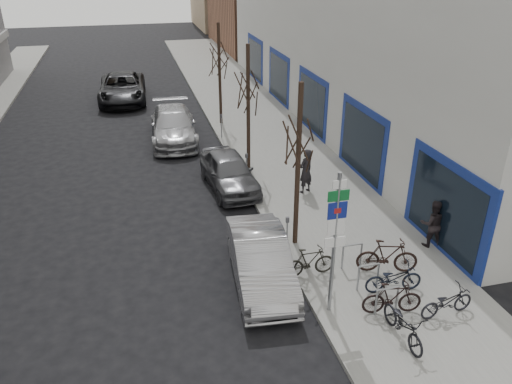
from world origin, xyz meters
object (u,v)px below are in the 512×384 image
tree_near (299,129)px  bike_near_left (404,322)px  bike_far_curb (447,300)px  highway_sign_pole (335,236)px  lane_car (122,88)px  bike_mid_curb (394,276)px  meter_front (287,231)px  pedestrian_near (306,171)px  parked_car_front (261,260)px  bike_near_right (392,298)px  tree_far (219,50)px  parked_car_mid (229,171)px  tree_mid (248,79)px  parked_car_back (173,126)px  meter_back (221,124)px  bike_rack (368,274)px  bike_far_inner (387,256)px  meter_mid (247,165)px  bike_mid_inner (309,261)px  pedestrian_far (432,223)px

tree_near → bike_near_left: size_ratio=3.14×
bike_near_left → bike_far_curb: (1.57, 0.54, -0.05)m
highway_sign_pole → lane_car: size_ratio=0.68×
bike_mid_curb → meter_front: bearing=46.1°
highway_sign_pole → pedestrian_near: highway_sign_pole is taller
parked_car_front → bike_near_right: bearing=-34.3°
tree_far → parked_car_mid: 8.82m
tree_mid → parked_car_back: bearing=120.8°
meter_back → bike_far_curb: 15.29m
bike_rack → tree_near: bearing=112.5°
parked_car_mid → parked_car_back: size_ratio=0.78×
tree_near → parked_car_mid: tree_near is taller
bike_rack → bike_far_inner: bearing=34.4°
meter_mid → parked_car_mid: parked_car_mid is taller
highway_sign_pole → meter_mid: (-0.25, 8.51, -1.54)m
tree_far → lane_car: tree_far is taller
bike_mid_inner → bike_far_inner: bearing=-100.5°
meter_front → parked_car_front: size_ratio=0.28×
bike_mid_curb → pedestrian_far: bearing=-45.6°
pedestrian_near → parked_car_front: bearing=31.0°
bike_near_right → pedestrian_near: pedestrian_near is taller
bike_near_left → bike_rack: bearing=85.9°
meter_front → bike_far_curb: size_ratio=0.80×
tree_near → tree_mid: size_ratio=1.00×
tree_mid → parked_car_front: size_ratio=1.22×
lane_car → tree_mid: bearing=-65.8°
tree_near → bike_near_left: tree_near is taller
bike_mid_inner → bike_near_right: bearing=-145.1°
bike_far_inner → pedestrian_near: pedestrian_near is taller
tree_mid → bike_far_inner: size_ratio=2.98×
bike_near_right → parked_car_back: size_ratio=0.29×
bike_near_right → pedestrian_far: pedestrian_far is taller
bike_near_right → parked_car_back: 15.77m
meter_front → lane_car: bearing=103.4°
parked_car_front → bike_rack: bearing=-19.7°
bike_rack → bike_near_right: size_ratio=1.39×
meter_back → parked_car_front: 12.16m
pedestrian_near → pedestrian_far: size_ratio=1.11×
meter_back → parked_car_back: size_ratio=0.23×
pedestrian_far → meter_back: bearing=-50.5°
bike_rack → tree_mid: tree_mid is taller
meter_mid → parked_car_back: 6.62m
tree_far → pedestrian_far: (4.20, -14.27, -3.13)m
parked_car_back → pedestrian_far: pedestrian_far is taller
meter_back → bike_rack: bearing=-83.0°
pedestrian_near → bike_mid_inner: bearing=44.7°
lane_car → highway_sign_pole: bearing=-75.4°
tree_mid → lane_car: tree_mid is taller
meter_back → bike_near_left: size_ratio=0.73×
meter_front → bike_near_left: size_ratio=0.73×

